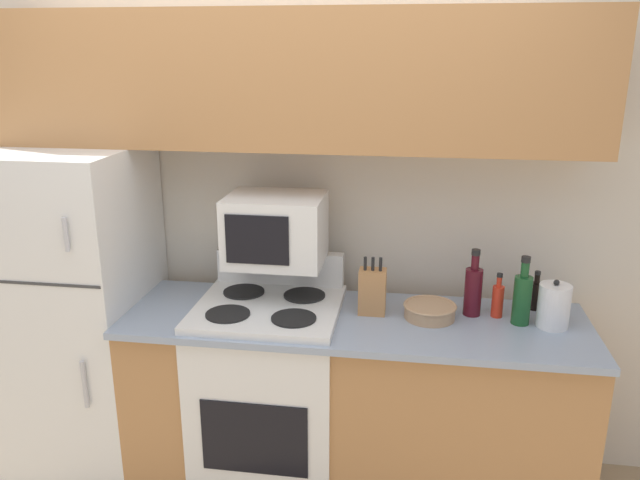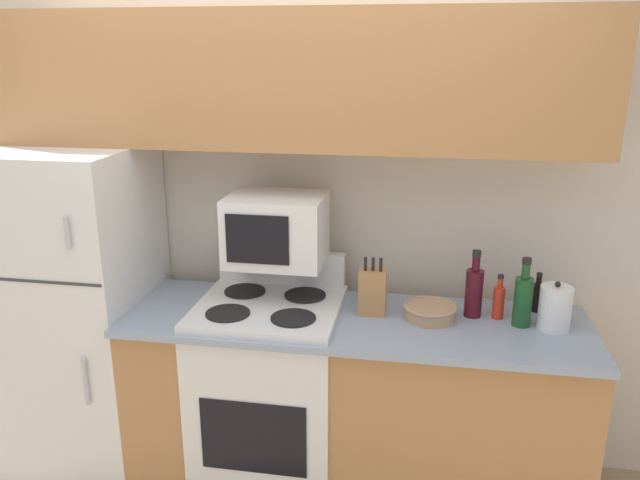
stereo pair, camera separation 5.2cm
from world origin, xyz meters
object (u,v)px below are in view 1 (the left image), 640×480
(bowl, at_px, (430,310))
(stove, at_px, (270,394))
(knife_block, at_px, (372,291))
(kettle, at_px, (554,306))
(bottle_wine_red, at_px, (473,289))
(bottle_hot_sauce, at_px, (498,300))
(bottle_soy_sauce, at_px, (535,294))
(refrigerator, at_px, (74,314))
(microwave, at_px, (276,229))
(bottle_wine_green, at_px, (522,298))

(bowl, bearing_deg, stove, -176.76)
(knife_block, bearing_deg, kettle, -1.92)
(stove, distance_m, bottle_wine_red, 1.05)
(bottle_hot_sauce, xyz_separation_m, bottle_soy_sauce, (0.18, 0.11, -0.01))
(refrigerator, distance_m, bottle_soy_sauce, 2.16)
(knife_block, xyz_separation_m, bottle_soy_sauce, (0.72, 0.15, -0.03))
(refrigerator, relative_size, bottle_hot_sauce, 8.01)
(refrigerator, xyz_separation_m, microwave, (0.99, 0.06, 0.45))
(refrigerator, xyz_separation_m, bottle_wine_red, (1.86, 0.06, 0.22))
(microwave, distance_m, bowl, 0.77)
(refrigerator, bearing_deg, kettle, -0.56)
(bowl, bearing_deg, bottle_wine_red, 19.52)
(bottle_soy_sauce, distance_m, kettle, 0.19)
(microwave, distance_m, kettle, 1.23)
(stove, height_order, bowl, stove)
(bottle_wine_red, bearing_deg, kettle, -13.34)
(refrigerator, relative_size, stove, 1.46)
(stove, distance_m, microwave, 0.78)
(refrigerator, height_order, bowl, refrigerator)
(bottle_wine_green, bearing_deg, bottle_soy_sauce, 62.51)
(kettle, bearing_deg, bottle_wine_green, 174.52)
(bottle_wine_red, xyz_separation_m, bottle_soy_sauce, (0.28, 0.10, -0.05))
(bottle_hot_sauce, distance_m, bottle_wine_red, 0.11)
(bowl, height_order, kettle, kettle)
(knife_block, relative_size, bottle_wine_green, 0.88)
(bottle_hot_sauce, bearing_deg, bottle_wine_green, -33.22)
(stove, xyz_separation_m, bottle_wine_green, (1.09, 0.04, 0.54))
(bottle_soy_sauce, bearing_deg, kettle, -77.21)
(refrigerator, bearing_deg, stove, -2.92)
(bottle_wine_green, distance_m, kettle, 0.13)
(refrigerator, bearing_deg, bottle_soy_sauce, 4.23)
(bottle_hot_sauce, relative_size, bottle_soy_sauce, 1.11)
(microwave, bearing_deg, refrigerator, -176.32)
(bottle_wine_red, relative_size, bottle_wine_green, 1.00)
(refrigerator, relative_size, knife_block, 6.10)
(refrigerator, distance_m, stove, 1.02)
(microwave, relative_size, knife_block, 1.63)
(bottle_wine_green, xyz_separation_m, kettle, (0.13, -0.01, -0.02))
(refrigerator, relative_size, bowl, 6.95)
(bottle_soy_sauce, bearing_deg, stove, -169.97)
(bottle_hot_sauce, bearing_deg, refrigerator, -178.54)
(stove, xyz_separation_m, kettle, (1.22, 0.03, 0.51))
(stove, distance_m, knife_block, 0.70)
(stove, bearing_deg, knife_block, 6.68)
(knife_block, bearing_deg, bottle_soy_sauce, 12.13)
(bottle_hot_sauce, xyz_separation_m, bottle_wine_red, (-0.11, 0.01, 0.04))
(bottle_hot_sauce, bearing_deg, bottle_wine_red, 176.98)
(bowl, height_order, bottle_wine_green, bottle_wine_green)
(kettle, bearing_deg, bowl, 178.65)
(kettle, bearing_deg, stove, -178.67)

